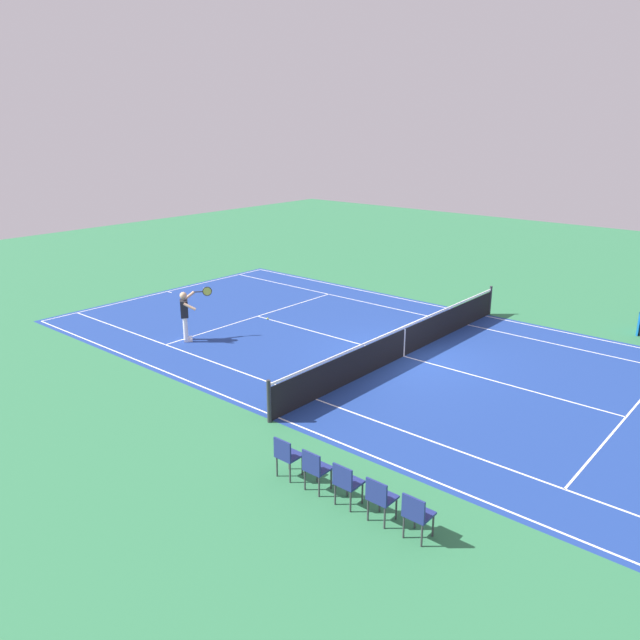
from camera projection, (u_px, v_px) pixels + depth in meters
name	position (u px, v px, depth m)	size (l,w,h in m)	color
ground_plane	(403.00, 356.00, 19.02)	(60.00, 60.00, 0.00)	#2D7247
court_slab	(403.00, 356.00, 19.02)	(24.20, 11.40, 0.00)	navy
court_line_markings	(403.00, 356.00, 19.02)	(23.85, 11.05, 0.01)	white
tennis_net	(404.00, 341.00, 18.87)	(0.10, 11.70, 1.08)	#2D2D33
tennis_player_near	(186.00, 313.00, 20.13)	(0.75, 1.17, 1.70)	white
tennis_ball	(268.00, 319.00, 22.60)	(0.07, 0.07, 0.07)	#CCE01E
spectator_chair_0	(417.00, 513.00, 10.47)	(0.44, 0.44, 0.88)	#38383D
spectator_chair_1	(380.00, 497.00, 10.93)	(0.44, 0.44, 0.88)	#38383D
spectator_chair_2	(346.00, 481.00, 11.40)	(0.44, 0.44, 0.88)	#38383D
spectator_chair_3	(315.00, 467.00, 11.87)	(0.44, 0.44, 0.88)	#38383D
spectator_chair_4	(287.00, 454.00, 12.34)	(0.44, 0.44, 0.88)	#38383D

